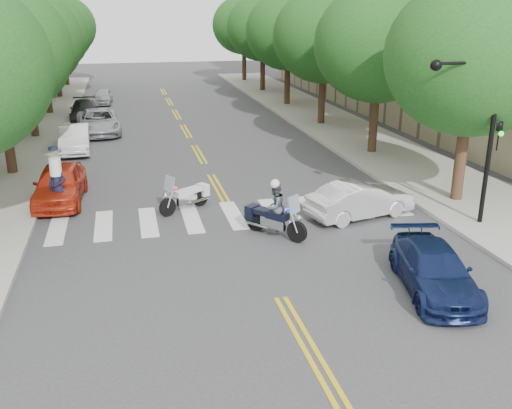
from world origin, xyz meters
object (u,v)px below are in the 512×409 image
object	(u,v)px
officer_standing	(58,187)
convertible	(360,200)
sedan_blue	(434,270)
motorcycle_parked	(188,196)
motorcycle_police	(273,211)

from	to	relation	value
officer_standing	convertible	size ratio (longest dim) A/B	0.51
convertible	sedan_blue	distance (m)	5.80
convertible	officer_standing	bearing A→B (deg)	60.90
motorcycle_parked	convertible	size ratio (longest dim) A/B	0.51
motorcycle_parked	officer_standing	world-z (taller)	officer_standing
motorcycle_police	officer_standing	bearing A→B (deg)	-66.98
motorcycle_parked	convertible	distance (m)	6.39
sedan_blue	officer_standing	bearing A→B (deg)	151.67
officer_standing	convertible	world-z (taller)	officer_standing
motorcycle_parked	sedan_blue	bearing A→B (deg)	-179.57
motorcycle_police	officer_standing	distance (m)	8.14
motorcycle_parked	officer_standing	xyz separation A→B (m)	(-4.70, 0.61, 0.50)
motorcycle_police	officer_standing	xyz separation A→B (m)	(-7.15, 3.87, 0.14)
motorcycle_police	sedan_blue	bearing A→B (deg)	85.21
motorcycle_parked	officer_standing	bearing A→B (deg)	47.99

